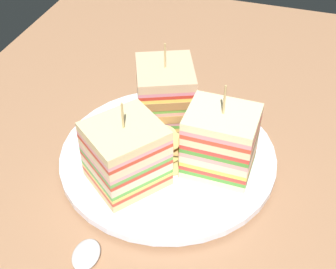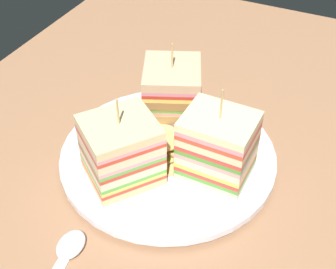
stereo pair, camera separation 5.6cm
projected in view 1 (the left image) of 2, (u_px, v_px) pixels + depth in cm
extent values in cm
cube|color=#9E704E|center=(168.00, 168.00, 60.04)|extent=(98.05, 70.98, 1.80)
cylinder|color=white|center=(168.00, 160.00, 59.19)|extent=(16.66, 16.66, 0.79)
cylinder|color=white|center=(168.00, 155.00, 58.62)|extent=(26.88, 26.88, 0.96)
cube|color=#E1BC7D|center=(128.00, 176.00, 54.56)|extent=(10.70, 10.60, 1.03)
cube|color=#9E7242|center=(155.00, 163.00, 56.19)|extent=(4.66, 5.83, 1.03)
cube|color=red|center=(127.00, 171.00, 54.07)|extent=(10.70, 10.60, 0.47)
cube|color=#F3C356|center=(127.00, 168.00, 53.76)|extent=(10.70, 10.60, 0.47)
cube|color=#56AD42|center=(127.00, 166.00, 53.44)|extent=(10.70, 10.60, 0.47)
cube|color=beige|center=(126.00, 161.00, 52.95)|extent=(10.70, 10.60, 1.03)
cube|color=#9E7242|center=(155.00, 148.00, 54.59)|extent=(4.66, 5.83, 1.03)
cube|color=red|center=(126.00, 156.00, 52.46)|extent=(10.70, 10.60, 0.47)
cube|color=#60AB47|center=(126.00, 153.00, 52.15)|extent=(10.70, 10.60, 0.47)
cube|color=pink|center=(125.00, 150.00, 51.84)|extent=(10.70, 10.60, 0.47)
cube|color=beige|center=(125.00, 145.00, 51.34)|extent=(10.70, 10.60, 1.03)
cube|color=#9E7242|center=(154.00, 132.00, 52.98)|extent=(4.66, 5.83, 1.03)
cube|color=red|center=(125.00, 140.00, 50.85)|extent=(10.70, 10.60, 0.47)
cube|color=pink|center=(124.00, 136.00, 50.54)|extent=(10.70, 10.60, 0.47)
cube|color=beige|center=(124.00, 131.00, 50.05)|extent=(10.70, 10.60, 1.03)
cylinder|color=tan|center=(123.00, 116.00, 48.64)|extent=(0.24, 0.24, 3.26)
cube|color=beige|center=(218.00, 164.00, 56.06)|extent=(6.68, 8.02, 0.94)
cube|color=#B2844C|center=(187.00, 157.00, 57.01)|extent=(6.37, 0.47, 0.94)
cube|color=#4A9834|center=(219.00, 160.00, 55.57)|extent=(6.68, 8.02, 0.57)
cube|color=red|center=(219.00, 156.00, 55.20)|extent=(6.68, 8.02, 0.57)
cube|color=yellow|center=(219.00, 153.00, 54.82)|extent=(6.68, 8.02, 0.57)
cube|color=beige|center=(220.00, 148.00, 54.33)|extent=(6.68, 8.02, 0.94)
cube|color=#9E7242|center=(188.00, 141.00, 55.28)|extent=(6.37, 0.47, 0.94)
cube|color=#E1938A|center=(220.00, 143.00, 53.84)|extent=(6.68, 8.02, 0.57)
cube|color=#499233|center=(221.00, 140.00, 53.47)|extent=(6.68, 8.02, 0.57)
cube|color=red|center=(221.00, 136.00, 53.10)|extent=(6.68, 8.02, 0.57)
cube|color=beige|center=(221.00, 131.00, 52.60)|extent=(6.68, 8.02, 0.94)
cube|color=#B2844C|center=(189.00, 124.00, 53.56)|extent=(6.37, 0.47, 0.94)
cube|color=#E4462D|center=(222.00, 126.00, 52.11)|extent=(6.68, 8.02, 0.57)
cube|color=pink|center=(222.00, 122.00, 51.74)|extent=(6.68, 8.02, 0.57)
cube|color=beige|center=(223.00, 117.00, 51.24)|extent=(6.68, 8.02, 0.94)
cylinder|color=tan|center=(224.00, 100.00, 49.73)|extent=(0.24, 0.24, 3.69)
cube|color=beige|center=(165.00, 116.00, 62.86)|extent=(10.02, 9.61, 1.15)
cube|color=#B2844C|center=(168.00, 135.00, 59.96)|extent=(3.00, 6.54, 1.15)
cube|color=#E6BD5A|center=(165.00, 112.00, 62.33)|extent=(10.02, 9.61, 0.47)
cube|color=#5AAB3F|center=(165.00, 109.00, 62.02)|extent=(10.02, 9.61, 0.47)
cube|color=pink|center=(165.00, 106.00, 61.72)|extent=(10.02, 9.61, 0.47)
cube|color=beige|center=(165.00, 101.00, 61.19)|extent=(10.02, 9.61, 1.15)
cube|color=#B2844C|center=(168.00, 120.00, 58.29)|extent=(3.00, 6.54, 1.15)
cube|color=#DD968A|center=(165.00, 96.00, 60.66)|extent=(10.02, 9.61, 0.47)
cube|color=#65AB42|center=(165.00, 93.00, 60.35)|extent=(10.02, 9.61, 0.47)
cube|color=#DBB882|center=(165.00, 88.00, 59.82)|extent=(10.02, 9.61, 1.15)
cube|color=#9E7242|center=(168.00, 106.00, 56.92)|extent=(3.00, 6.54, 1.15)
cube|color=#F0D15A|center=(165.00, 83.00, 59.29)|extent=(10.02, 9.61, 0.47)
cube|color=red|center=(165.00, 80.00, 58.99)|extent=(10.02, 9.61, 0.47)
cube|color=pink|center=(165.00, 77.00, 58.68)|extent=(10.02, 9.61, 0.47)
cube|color=#D9B289|center=(165.00, 71.00, 58.15)|extent=(10.02, 9.61, 1.15)
cylinder|color=tan|center=(165.00, 56.00, 56.68)|extent=(0.24, 0.24, 3.35)
cylinder|color=#EDC372|center=(170.00, 162.00, 56.60)|extent=(5.55, 5.59, 1.13)
cylinder|color=#E3D470|center=(167.00, 149.00, 57.69)|extent=(5.00, 5.06, 1.23)
cylinder|color=#DFCE66|center=(169.00, 150.00, 56.86)|extent=(5.72, 5.74, 0.85)
cylinder|color=#E4AF60|center=(177.00, 147.00, 56.60)|extent=(4.24, 4.24, 0.83)
cylinder|color=#DCD072|center=(159.00, 138.00, 56.81)|extent=(4.88, 4.89, 0.80)
cylinder|color=#E4C066|center=(168.00, 141.00, 55.78)|extent=(4.41, 4.41, 0.51)
ellipsoid|color=silver|center=(86.00, 254.00, 48.47)|extent=(4.26, 3.28, 1.00)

